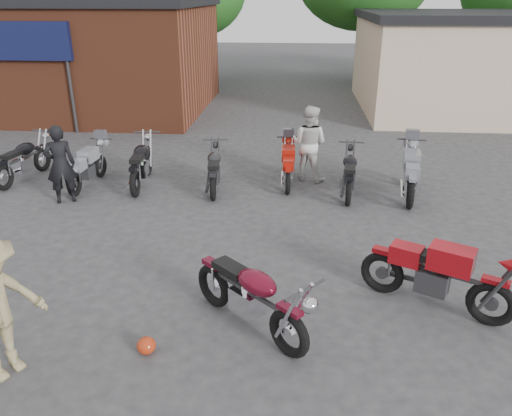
# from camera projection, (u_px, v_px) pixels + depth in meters

# --- Properties ---
(ground) EXTENTS (90.00, 90.00, 0.00)m
(ground) POSITION_uv_depth(u_px,v_px,m) (238.00, 308.00, 7.57)
(ground) COLOR #313234
(brick_building) EXTENTS (12.00, 8.00, 4.00)m
(brick_building) POSITION_uv_depth(u_px,v_px,m) (57.00, 58.00, 20.27)
(brick_building) COLOR brown
(brick_building) RESTS_ON ground
(stucco_building) EXTENTS (10.00, 8.00, 3.50)m
(stucco_building) POSITION_uv_depth(u_px,v_px,m) (490.00, 66.00, 19.99)
(stucco_building) COLOR tan
(stucco_building) RESTS_ON ground
(tree_0) EXTENTS (6.56, 6.56, 8.20)m
(tree_0) POSITION_uv_depth(u_px,v_px,m) (28.00, 0.00, 27.14)
(tree_0) COLOR #165217
(tree_0) RESTS_ON ground
(tree_1) EXTENTS (5.92, 5.92, 7.40)m
(tree_1) POSITION_uv_depth(u_px,v_px,m) (191.00, 8.00, 26.63)
(tree_1) COLOR #165217
(tree_1) RESTS_ON ground
(vintage_motorcycle) EXTENTS (2.08, 1.99, 1.26)m
(vintage_motorcycle) POSITION_uv_depth(u_px,v_px,m) (251.00, 292.00, 6.84)
(vintage_motorcycle) COLOR #5D0B1D
(vintage_motorcycle) RESTS_ON ground
(sportbike) EXTENTS (2.29, 1.68, 1.28)m
(sportbike) POSITION_uv_depth(u_px,v_px,m) (440.00, 271.00, 7.32)
(sportbike) COLOR #9F0D14
(sportbike) RESTS_ON ground
(helmet) EXTENTS (0.29, 0.29, 0.23)m
(helmet) POSITION_uv_depth(u_px,v_px,m) (146.00, 346.00, 6.58)
(helmet) COLOR #A72D11
(helmet) RESTS_ON ground
(person_dark) EXTENTS (0.77, 0.67, 1.79)m
(person_dark) POSITION_uv_depth(u_px,v_px,m) (60.00, 164.00, 11.11)
(person_dark) COLOR black
(person_dark) RESTS_ON ground
(person_light) EXTENTS (1.13, 1.02, 1.89)m
(person_light) POSITION_uv_depth(u_px,v_px,m) (309.00, 143.00, 12.49)
(person_light) COLOR silver
(person_light) RESTS_ON ground
(row_bike_0) EXTENTS (1.01, 2.12, 1.18)m
(row_bike_0) POSITION_uv_depth(u_px,v_px,m) (23.00, 157.00, 12.60)
(row_bike_0) COLOR black
(row_bike_0) RESTS_ON ground
(row_bike_1) EXTENTS (0.77, 1.93, 1.09)m
(row_bike_1) POSITION_uv_depth(u_px,v_px,m) (87.00, 165.00, 12.21)
(row_bike_1) COLOR #9297A0
(row_bike_1) RESTS_ON ground
(row_bike_2) EXTENTS (0.89, 2.19, 1.24)m
(row_bike_2) POSITION_uv_depth(u_px,v_px,m) (141.00, 161.00, 12.24)
(row_bike_2) COLOR black
(row_bike_2) RESTS_ON ground
(row_bike_3) EXTENTS (0.85, 2.00, 1.13)m
(row_bike_3) POSITION_uv_depth(u_px,v_px,m) (214.00, 167.00, 11.99)
(row_bike_3) COLOR black
(row_bike_3) RESTS_ON ground
(row_bike_4) EXTENTS (0.66, 1.91, 1.10)m
(row_bike_4) POSITION_uv_depth(u_px,v_px,m) (288.00, 163.00, 12.32)
(row_bike_4) COLOR #A91A0E
(row_bike_4) RESTS_ON ground
(row_bike_5) EXTENTS (0.84, 2.04, 1.15)m
(row_bike_5) POSITION_uv_depth(u_px,v_px,m) (350.00, 171.00, 11.70)
(row_bike_5) COLOR black
(row_bike_5) RESTS_ON ground
(row_bike_6) EXTENTS (1.05, 2.23, 1.24)m
(row_bike_6) POSITION_uv_depth(u_px,v_px,m) (411.00, 171.00, 11.56)
(row_bike_6) COLOR gray
(row_bike_6) RESTS_ON ground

